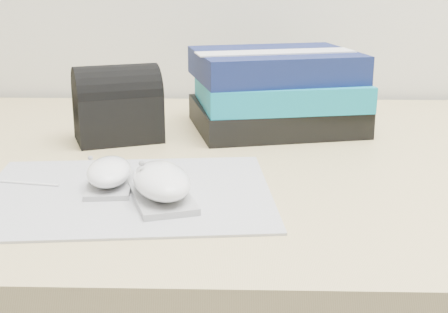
{
  "coord_description": "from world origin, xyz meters",
  "views": [
    {
      "loc": [
        -0.08,
        0.71,
        0.99
      ],
      "look_at": [
        -0.1,
        1.44,
        0.77
      ],
      "focal_mm": 50.0,
      "sensor_mm": 36.0,
      "label": 1
    }
  ],
  "objects_px": {
    "desk": "(289,279)",
    "mouse_rear": "(109,174)",
    "book_stack": "(276,91)",
    "pouch": "(117,104)",
    "mouse_front": "(162,184)"
  },
  "relations": [
    {
      "from": "desk",
      "to": "mouse_rear",
      "type": "height_order",
      "value": "mouse_rear"
    },
    {
      "from": "mouse_rear",
      "to": "book_stack",
      "type": "distance_m",
      "value": 0.39
    },
    {
      "from": "book_stack",
      "to": "pouch",
      "type": "distance_m",
      "value": 0.27
    },
    {
      "from": "pouch",
      "to": "book_stack",
      "type": "bearing_deg",
      "value": 18.74
    },
    {
      "from": "desk",
      "to": "pouch",
      "type": "distance_m",
      "value": 0.4
    },
    {
      "from": "mouse_rear",
      "to": "mouse_front",
      "type": "height_order",
      "value": "mouse_front"
    },
    {
      "from": "desk",
      "to": "mouse_front",
      "type": "bearing_deg",
      "value": -123.25
    },
    {
      "from": "desk",
      "to": "book_stack",
      "type": "bearing_deg",
      "value": 103.52
    },
    {
      "from": "book_stack",
      "to": "pouch",
      "type": "relative_size",
      "value": 2.01
    },
    {
      "from": "mouse_rear",
      "to": "pouch",
      "type": "bearing_deg",
      "value": 98.07
    },
    {
      "from": "book_stack",
      "to": "pouch",
      "type": "xyz_separation_m",
      "value": [
        -0.25,
        -0.09,
        -0.01
      ]
    },
    {
      "from": "mouse_front",
      "to": "pouch",
      "type": "distance_m",
      "value": 0.29
    },
    {
      "from": "book_stack",
      "to": "mouse_front",
      "type": "bearing_deg",
      "value": -112.62
    },
    {
      "from": "mouse_rear",
      "to": "pouch",
      "type": "relative_size",
      "value": 0.67
    },
    {
      "from": "mouse_rear",
      "to": "book_stack",
      "type": "bearing_deg",
      "value": 55.17
    }
  ]
}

